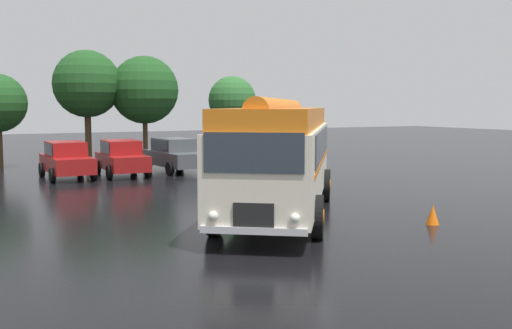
{
  "coord_description": "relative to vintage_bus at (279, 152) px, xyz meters",
  "views": [
    {
      "loc": [
        -8.27,
        -14.5,
        3.28
      ],
      "look_at": [
        0.57,
        2.44,
        1.4
      ],
      "focal_mm": 42.0,
      "sensor_mm": 36.0,
      "label": 1
    }
  ],
  "objects": [
    {
      "name": "tree_extra_right",
      "position": [
        6.98,
        18.02,
        1.73
      ],
      "size": [
        2.93,
        2.93,
        5.09
      ],
      "color": "#4C3823",
      "rests_on": "ground"
    },
    {
      "name": "car_mid_left",
      "position": [
        -1.47,
        12.34,
        -1.05
      ],
      "size": [
        2.06,
        4.25,
        1.66
      ],
      "color": "maroon",
      "rests_on": "ground"
    },
    {
      "name": "ground_plane",
      "position": [
        -0.57,
        -0.93,
        -1.89
      ],
      "size": [
        120.0,
        120.0,
        0.0
      ],
      "primitive_type": "plane",
      "color": "black"
    },
    {
      "name": "traffic_cone",
      "position": [
        3.07,
        -3.21,
        -1.62
      ],
      "size": [
        0.36,
        0.36,
        0.55
      ],
      "primitive_type": "cone",
      "color": "orange",
      "rests_on": "ground"
    },
    {
      "name": "tree_far_right",
      "position": [
        1.41,
        18.33,
        2.36
      ],
      "size": [
        3.91,
        3.91,
        6.14
      ],
      "color": "#4C3823",
      "rests_on": "ground"
    },
    {
      "name": "car_mid_right",
      "position": [
        1.3,
        12.79,
        -1.05
      ],
      "size": [
        2.26,
        4.34,
        1.66
      ],
      "color": "#4C5156",
      "rests_on": "ground"
    },
    {
      "name": "car_near_left",
      "position": [
        -3.97,
        12.46,
        -1.05
      ],
      "size": [
        2.04,
        4.24,
        1.66
      ],
      "color": "maroon",
      "rests_on": "ground"
    },
    {
      "name": "tree_right_of_centre",
      "position": [
        -1.68,
        18.93,
        2.56
      ],
      "size": [
        3.77,
        3.77,
        6.39
      ],
      "color": "#4C3823",
      "rests_on": "ground"
    },
    {
      "name": "vintage_bus",
      "position": [
        0.0,
        0.0,
        0.0
      ],
      "size": [
        7.92,
        9.59,
        3.49
      ],
      "color": "silver",
      "rests_on": "ground"
    }
  ]
}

